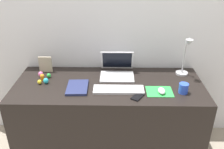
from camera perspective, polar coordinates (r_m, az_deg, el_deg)
name	(u,v)px	position (r m, az deg, el deg)	size (l,w,h in m)	color
ground_plane	(109,149)	(2.53, -0.68, -16.97)	(6.00, 6.00, 0.00)	gray
back_wall	(110,66)	(2.42, -0.51, 2.06)	(2.82, 0.05, 1.48)	silver
desk	(109,119)	(2.29, -0.73, -10.29)	(1.62, 0.66, 0.74)	black
laptop	(117,69)	(2.22, 1.19, 1.24)	(0.30, 0.28, 0.20)	silver
keyboard	(119,90)	(1.98, 1.54, -3.58)	(0.41, 0.13, 0.02)	silver
mousepad	(159,92)	(2.01, 11.01, -3.94)	(0.21, 0.17, 0.00)	green
mouse	(162,91)	(1.99, 11.52, -3.76)	(0.06, 0.10, 0.03)	silver
cell_phone	(138,96)	(1.92, 6.09, -5.10)	(0.06, 0.13, 0.01)	black
desk_lamp	(185,58)	(2.24, 16.73, 3.64)	(0.11, 0.17, 0.37)	#B7B7BC
notebook_pad	(77,87)	(2.04, -8.09, -3.01)	(0.17, 0.24, 0.02)	navy
picture_frame	(45,64)	(2.35, -15.30, 2.30)	(0.12, 0.02, 0.15)	#B2A58C
coffee_mug	(184,88)	(2.02, 16.38, -3.11)	(0.07, 0.07, 0.08)	blue
toy_figurine_orange	(42,77)	(2.22, -15.99, -0.57)	(0.04, 0.04, 0.06)	orange
toy_figurine_cyan	(46,81)	(2.16, -15.23, -1.47)	(0.04, 0.04, 0.05)	#28B7CC
toy_figurine_pink	(41,74)	(2.29, -16.32, 0.09)	(0.04, 0.04, 0.05)	pink
toy_figurine_green	(49,75)	(2.25, -14.56, -0.22)	(0.04, 0.04, 0.04)	green
toy_figurine_yellow	(40,82)	(2.17, -16.59, -1.67)	(0.04, 0.04, 0.04)	yellow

